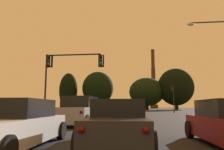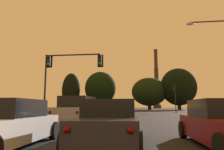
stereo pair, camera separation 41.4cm
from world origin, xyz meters
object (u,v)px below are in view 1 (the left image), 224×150
traffic_light_overhead_left (65,69)px  smokestack (154,85)px  sedan_center_lane_second (119,123)px  suv_left_lane_front (80,111)px  sedan_left_lane_second (14,125)px  traffic_light_far_right (173,94)px

traffic_light_overhead_left → smokestack: bearing=81.8°
sedan_center_lane_second → suv_left_lane_front: 7.48m
sedan_left_lane_second → sedan_center_lane_second: 3.22m
sedan_center_lane_second → traffic_light_far_right: bearing=76.9°
smokestack → traffic_light_overhead_left: bearing=-98.2°
traffic_light_far_right → smokestack: smokestack is taller
sedan_left_lane_second → sedan_center_lane_second: same height
suv_left_lane_front → traffic_light_overhead_left: size_ratio=0.78×
sedan_left_lane_second → smokestack: size_ratio=0.11×
sedan_left_lane_second → traffic_light_overhead_left: bearing=100.4°
sedan_left_lane_second → smokestack: (16.01, 148.08, 15.72)m
traffic_light_overhead_left → smokestack: smokestack is taller
sedan_center_lane_second → traffic_light_overhead_left: 15.20m
smokestack → traffic_light_far_right: bearing=-92.5°
sedan_center_lane_second → traffic_light_far_right: traffic_light_far_right is taller
suv_left_lane_front → smokestack: (16.07, 140.13, 15.49)m
sedan_center_lane_second → suv_left_lane_front: suv_left_lane_front is taller
sedan_center_lane_second → traffic_light_far_right: size_ratio=0.82×
sedan_center_lane_second → suv_left_lane_front: size_ratio=0.95×
sedan_left_lane_second → traffic_light_overhead_left: size_ratio=0.75×
sedan_left_lane_second → traffic_light_overhead_left: traffic_light_overhead_left is taller
sedan_center_lane_second → smokestack: 148.36m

